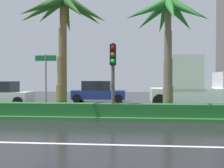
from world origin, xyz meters
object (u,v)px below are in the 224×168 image
object	(u,v)px
palm_tree_centre	(167,19)
palm_tree_centre_left	(62,17)
traffic_signal_median_right	(113,66)
car_in_traffic_second	(98,92)
street_name_sign	(46,76)
box_truck_lead	(197,84)
car_in_traffic_leading	(1,94)

from	to	relation	value
palm_tree_centre	palm_tree_centre_left	bearing A→B (deg)	-177.96
palm_tree_centre	traffic_signal_median_right	xyz separation A→B (m)	(-2.65, -1.19, -2.42)
car_in_traffic_second	palm_tree_centre_left	bearing A→B (deg)	-95.61
street_name_sign	palm_tree_centre_left	bearing A→B (deg)	15.54
palm_tree_centre_left	box_truck_lead	xyz separation A→B (m)	(7.97, 4.87, -3.55)
car_in_traffic_second	box_truck_lead	distance (m)	7.81
palm_tree_centre_left	palm_tree_centre	distance (m)	5.35
palm_tree_centre_left	box_truck_lead	world-z (taller)	palm_tree_centre_left
traffic_signal_median_right	car_in_traffic_second	size ratio (longest dim) A/B	0.80
street_name_sign	box_truck_lead	size ratio (longest dim) A/B	0.47
car_in_traffic_second	box_truck_lead	size ratio (longest dim) A/B	0.67
palm_tree_centre_left	palm_tree_centre	world-z (taller)	palm_tree_centre_left
car_in_traffic_second	street_name_sign	bearing A→B (deg)	-101.01
palm_tree_centre_left	traffic_signal_median_right	bearing A→B (deg)	-20.35
traffic_signal_median_right	car_in_traffic_leading	distance (m)	10.45
car_in_traffic_second	traffic_signal_median_right	bearing A→B (deg)	-77.61
box_truck_lead	palm_tree_centre	bearing A→B (deg)	-119.22
box_truck_lead	car_in_traffic_leading	bearing A→B (deg)	-179.26
traffic_signal_median_right	box_truck_lead	world-z (taller)	traffic_signal_median_right
palm_tree_centre	box_truck_lead	world-z (taller)	palm_tree_centre
palm_tree_centre_left	street_name_sign	xyz separation A→B (m)	(-0.79, -0.22, -3.02)
traffic_signal_median_right	street_name_sign	bearing A→B (deg)	167.41
palm_tree_centre	car_in_traffic_leading	distance (m)	12.79
traffic_signal_median_right	street_name_sign	world-z (taller)	traffic_signal_median_right
palm_tree_centre	traffic_signal_median_right	bearing A→B (deg)	-155.76
car_in_traffic_leading	box_truck_lead	size ratio (longest dim) A/B	0.67
palm_tree_centre	car_in_traffic_leading	world-z (taller)	palm_tree_centre
palm_tree_centre_left	car_in_traffic_leading	distance (m)	8.66
palm_tree_centre_left	palm_tree_centre	size ratio (longest dim) A/B	1.04
palm_tree_centre_left	box_truck_lead	bearing A→B (deg)	31.45
traffic_signal_median_right	car_in_traffic_leading	bearing A→B (deg)	146.47
palm_tree_centre_left	car_in_traffic_second	distance (m)	8.92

